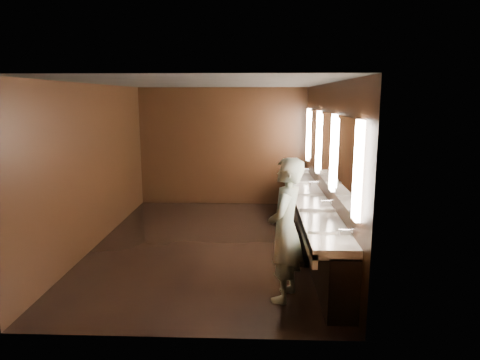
% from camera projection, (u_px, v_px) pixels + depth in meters
% --- Properties ---
extents(floor, '(6.00, 6.00, 0.00)m').
position_uv_depth(floor, '(210.00, 244.00, 7.60)').
color(floor, black).
rests_on(floor, ground).
extents(ceiling, '(4.00, 6.00, 0.02)m').
position_uv_depth(ceiling, '(208.00, 83.00, 7.06)').
color(ceiling, '#2D2D2B').
rests_on(ceiling, wall_back).
extents(wall_back, '(4.00, 0.02, 2.80)m').
position_uv_depth(wall_back, '(223.00, 147.00, 10.27)').
color(wall_back, black).
rests_on(wall_back, floor).
extents(wall_front, '(4.00, 0.02, 2.80)m').
position_uv_depth(wall_front, '(176.00, 213.00, 4.39)').
color(wall_front, black).
rests_on(wall_front, floor).
extents(wall_left, '(0.02, 6.00, 2.80)m').
position_uv_depth(wall_left, '(94.00, 166.00, 7.41)').
color(wall_left, black).
rests_on(wall_left, floor).
extents(wall_right, '(0.02, 6.00, 2.80)m').
position_uv_depth(wall_right, '(326.00, 167.00, 7.25)').
color(wall_right, black).
rests_on(wall_right, floor).
extents(sink_counter, '(0.55, 5.40, 1.01)m').
position_uv_depth(sink_counter, '(312.00, 219.00, 7.44)').
color(sink_counter, black).
rests_on(sink_counter, floor).
extents(mirror_band, '(0.06, 5.03, 1.15)m').
position_uv_depth(mirror_band, '(326.00, 147.00, 7.19)').
color(mirror_band, '#FFE3CB').
rests_on(mirror_band, wall_right).
extents(person, '(0.64, 0.78, 1.85)m').
position_uv_depth(person, '(285.00, 230.00, 5.41)').
color(person, '#89C0CD').
rests_on(person, floor).
extents(trash_bin, '(0.34, 0.34, 0.50)m').
position_uv_depth(trash_bin, '(304.00, 249.00, 6.66)').
color(trash_bin, black).
rests_on(trash_bin, floor).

